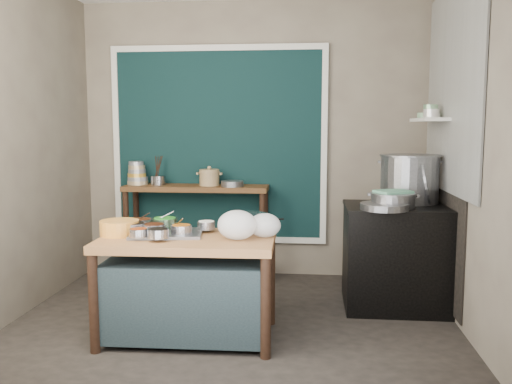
# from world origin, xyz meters

# --- Properties ---
(floor) EXTENTS (3.50, 3.00, 0.02)m
(floor) POSITION_xyz_m (0.00, 0.00, -0.01)
(floor) COLOR #2D2722
(floor) RESTS_ON ground
(back_wall) EXTENTS (3.50, 0.02, 2.80)m
(back_wall) POSITION_xyz_m (0.00, 1.51, 1.40)
(back_wall) COLOR #766C5B
(back_wall) RESTS_ON floor
(left_wall) EXTENTS (0.02, 3.00, 2.80)m
(left_wall) POSITION_xyz_m (-1.76, 0.00, 1.40)
(left_wall) COLOR #766C5B
(left_wall) RESTS_ON floor
(right_wall) EXTENTS (0.02, 3.00, 2.80)m
(right_wall) POSITION_xyz_m (1.76, 0.00, 1.40)
(right_wall) COLOR #766C5B
(right_wall) RESTS_ON floor
(curtain_panel) EXTENTS (2.10, 0.02, 1.90)m
(curtain_panel) POSITION_xyz_m (-0.35, 1.47, 1.35)
(curtain_panel) COLOR black
(curtain_panel) RESTS_ON back_wall
(curtain_frame) EXTENTS (2.22, 0.03, 2.02)m
(curtain_frame) POSITION_xyz_m (-0.35, 1.46, 1.35)
(curtain_frame) COLOR beige
(curtain_frame) RESTS_ON back_wall
(tile_panel) EXTENTS (0.02, 1.70, 1.70)m
(tile_panel) POSITION_xyz_m (1.74, 0.55, 1.85)
(tile_panel) COLOR #B2B2AA
(tile_panel) RESTS_ON right_wall
(soot_patch) EXTENTS (0.01, 1.30, 1.30)m
(soot_patch) POSITION_xyz_m (1.74, 0.65, 0.70)
(soot_patch) COLOR black
(soot_patch) RESTS_ON right_wall
(wall_shelf) EXTENTS (0.22, 0.70, 0.03)m
(wall_shelf) POSITION_xyz_m (1.63, 0.85, 1.60)
(wall_shelf) COLOR beige
(wall_shelf) RESTS_ON right_wall
(prep_table) EXTENTS (1.26, 0.75, 0.75)m
(prep_table) POSITION_xyz_m (-0.28, -0.30, 0.38)
(prep_table) COLOR #986637
(prep_table) RESTS_ON floor
(back_counter) EXTENTS (1.45, 0.40, 0.95)m
(back_counter) POSITION_xyz_m (-0.55, 1.28, 0.47)
(back_counter) COLOR #513217
(back_counter) RESTS_ON floor
(stove_block) EXTENTS (0.90, 0.68, 0.85)m
(stove_block) POSITION_xyz_m (1.35, 0.55, 0.42)
(stove_block) COLOR black
(stove_block) RESTS_ON floor
(stove_top) EXTENTS (0.92, 0.69, 0.03)m
(stove_top) POSITION_xyz_m (1.35, 0.55, 0.86)
(stove_top) COLOR black
(stove_top) RESTS_ON stove_block
(condiment_tray) EXTENTS (0.56, 0.44, 0.02)m
(condiment_tray) POSITION_xyz_m (-0.45, -0.24, 0.76)
(condiment_tray) COLOR gray
(condiment_tray) RESTS_ON prep_table
(condiment_bowls) EXTENTS (0.66, 0.53, 0.08)m
(condiment_bowls) POSITION_xyz_m (-0.52, -0.23, 0.81)
(condiment_bowls) COLOR gray
(condiment_bowls) RESTS_ON condiment_tray
(yellow_basin) EXTENTS (0.32, 0.32, 0.11)m
(yellow_basin) POSITION_xyz_m (-0.80, -0.27, 0.80)
(yellow_basin) COLOR orange
(yellow_basin) RESTS_ON prep_table
(saucepan) EXTENTS (0.33, 0.33, 0.14)m
(saucepan) POSITION_xyz_m (0.15, -0.04, 0.82)
(saucepan) COLOR gray
(saucepan) RESTS_ON prep_table
(plastic_bag_a) EXTENTS (0.32, 0.29, 0.21)m
(plastic_bag_a) POSITION_xyz_m (0.09, -0.35, 0.86)
(plastic_bag_a) COLOR white
(plastic_bag_a) RESTS_ON prep_table
(plastic_bag_b) EXTENTS (0.26, 0.23, 0.17)m
(plastic_bag_b) POSITION_xyz_m (0.27, -0.25, 0.84)
(plastic_bag_b) COLOR white
(plastic_bag_b) RESTS_ON prep_table
(bowl_stack) EXTENTS (0.21, 0.21, 0.24)m
(bowl_stack) POSITION_xyz_m (-1.17, 1.31, 1.05)
(bowl_stack) COLOR tan
(bowl_stack) RESTS_ON back_counter
(utensil_cup) EXTENTS (0.19, 0.19, 0.09)m
(utensil_cup) POSITION_xyz_m (-0.95, 1.30, 1.00)
(utensil_cup) COLOR gray
(utensil_cup) RESTS_ON back_counter
(ceramic_crock) EXTENTS (0.22, 0.22, 0.14)m
(ceramic_crock) POSITION_xyz_m (-0.42, 1.28, 1.02)
(ceramic_crock) COLOR #90774E
(ceramic_crock) RESTS_ON back_counter
(wide_bowl) EXTENTS (0.25, 0.25, 0.06)m
(wide_bowl) POSITION_xyz_m (-0.17, 1.22, 0.98)
(wide_bowl) COLOR gray
(wide_bowl) RESTS_ON back_counter
(stock_pot) EXTENTS (0.57, 0.57, 0.42)m
(stock_pot) POSITION_xyz_m (1.46, 0.75, 1.09)
(stock_pot) COLOR gray
(stock_pot) RESTS_ON stove_top
(pot_lid) EXTENTS (0.20, 0.43, 0.41)m
(pot_lid) POSITION_xyz_m (1.58, 0.64, 1.08)
(pot_lid) COLOR gray
(pot_lid) RESTS_ON stove_top
(steamer) EXTENTS (0.44, 0.44, 0.12)m
(steamer) POSITION_xyz_m (1.27, 0.42, 0.94)
(steamer) COLOR gray
(steamer) RESTS_ON stove_top
(green_cloth) EXTENTS (0.33, 0.31, 0.02)m
(green_cloth) POSITION_xyz_m (1.27, 0.42, 1.01)
(green_cloth) COLOR #53896B
(green_cloth) RESTS_ON steamer
(shallow_pan) EXTENTS (0.47, 0.47, 0.05)m
(shallow_pan) POSITION_xyz_m (1.19, 0.30, 0.91)
(shallow_pan) COLOR gray
(shallow_pan) RESTS_ON stove_top
(shelf_bowl_stack) EXTENTS (0.14, 0.14, 0.11)m
(shelf_bowl_stack) POSITION_xyz_m (1.63, 0.81, 1.67)
(shelf_bowl_stack) COLOR silver
(shelf_bowl_stack) RESTS_ON wall_shelf
(shelf_bowl_green) EXTENTS (0.19, 0.19, 0.05)m
(shelf_bowl_green) POSITION_xyz_m (1.63, 1.05, 1.64)
(shelf_bowl_green) COLOR gray
(shelf_bowl_green) RESTS_ON wall_shelf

